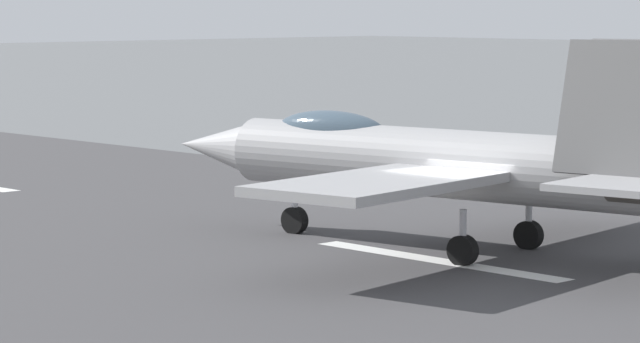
# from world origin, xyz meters

# --- Properties ---
(ground_plane) EXTENTS (400.00, 400.00, 0.00)m
(ground_plane) POSITION_xyz_m (0.00, 0.00, 0.00)
(ground_plane) COLOR slate
(runway_strip) EXTENTS (240.00, 26.00, 0.02)m
(runway_strip) POSITION_xyz_m (-0.02, 0.00, 0.01)
(runway_strip) COLOR #403F41
(runway_strip) RESTS_ON ground
(fighter_jet) EXTENTS (17.15, 14.85, 5.57)m
(fighter_jet) POSITION_xyz_m (1.58, -1.28, 2.37)
(fighter_jet) COLOR #9A999B
(fighter_jet) RESTS_ON ground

